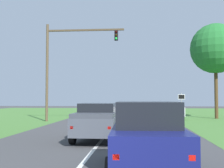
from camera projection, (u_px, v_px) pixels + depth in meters
The scene contains 7 objects.
ground_plane at pixel (105, 135), 16.43m from camera, with size 120.00×120.00×0.00m, color #424244.
red_suv_near at pixel (147, 136), 8.28m from camera, with size 2.22×4.49×2.01m.
pickup_truck_lead at pixel (98, 121), 14.65m from camera, with size 2.25×5.03×1.86m.
traffic_light at pixel (65, 58), 26.62m from camera, with size 7.21×0.40×8.94m.
keep_moving_sign at pixel (182, 103), 25.50m from camera, with size 0.60×0.09×2.58m.
oak_tree_right at pixel (215, 49), 30.31m from camera, with size 5.21×5.21×9.91m.
crossing_suv_far at pixel (160, 110), 28.53m from camera, with size 4.71×2.16×1.78m.
Camera 1 is at (1.72, -4.61, 2.11)m, focal length 46.59 mm.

